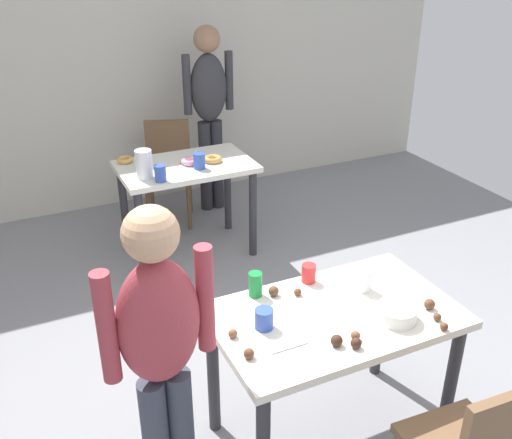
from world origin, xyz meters
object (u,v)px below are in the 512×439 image
object	(u,v)px
chair_far_table	(168,166)
dining_table_far	(186,180)
dining_table_near	(334,332)
person_adult_far	(209,103)
soda_can	(255,284)
mixing_bowl	(397,313)
person_girl_near	(161,350)
pitcher_far	(144,164)

from	to	relation	value
chair_far_table	dining_table_far	bearing A→B (deg)	-95.15
dining_table_near	person_adult_far	world-z (taller)	person_adult_far
person_adult_far	soda_can	world-z (taller)	person_adult_far
dining_table_near	soda_can	distance (m)	0.43
chair_far_table	mixing_bowl	size ratio (longest dim) A/B	4.84
mixing_bowl	soda_can	world-z (taller)	soda_can
chair_far_table	mixing_bowl	world-z (taller)	chair_far_table
chair_far_table	soda_can	distance (m)	2.52
person_girl_near	pitcher_far	size ratio (longest dim) A/B	7.30
dining_table_near	soda_can	size ratio (longest dim) A/B	9.20
soda_can	pitcher_far	bearing A→B (deg)	92.47
dining_table_near	mixing_bowl	size ratio (longest dim) A/B	6.24
mixing_bowl	person_girl_near	bearing A→B (deg)	176.20
dining_table_far	chair_far_table	world-z (taller)	chair_far_table
dining_table_far	person_girl_near	bearing A→B (deg)	-111.14
chair_far_table	pitcher_far	xyz separation A→B (m)	(-0.41, -0.80, 0.36)
chair_far_table	person_girl_near	size ratio (longest dim) A/B	0.58
dining_table_far	soda_can	bearing A→B (deg)	-98.59
dining_table_far	person_girl_near	xyz separation A→B (m)	(-0.84, -2.18, 0.27)
person_adult_far	mixing_bowl	size ratio (longest dim) A/B	9.08
dining_table_near	person_adult_far	distance (m)	2.86
dining_table_near	chair_far_table	xyz separation A→B (m)	(0.06, 2.76, -0.14)
person_adult_far	pitcher_far	bearing A→B (deg)	-134.18
person_girl_near	pitcher_far	world-z (taller)	person_girl_near
person_girl_near	soda_can	distance (m)	0.69
person_adult_far	dining_table_far	bearing A→B (deg)	-123.73
person_girl_near	pitcher_far	distance (m)	2.11
dining_table_far	mixing_bowl	xyz separation A→B (m)	(0.22, -2.26, 0.16)
person_adult_far	mixing_bowl	world-z (taller)	person_adult_far
dining_table_near	person_girl_near	bearing A→B (deg)	-173.81
dining_table_near	mixing_bowl	world-z (taller)	mixing_bowl
soda_can	pitcher_far	world-z (taller)	pitcher_far
soda_can	chair_far_table	bearing A→B (deg)	82.33
person_adult_far	mixing_bowl	distance (m)	2.98
dining_table_far	person_girl_near	distance (m)	2.36
person_adult_far	pitcher_far	distance (m)	1.18
dining_table_near	soda_can	world-z (taller)	soda_can
soda_can	pitcher_far	xyz separation A→B (m)	(-0.07, 1.68, 0.04)
mixing_bowl	pitcher_far	size ratio (longest dim) A/B	0.88
soda_can	person_adult_far	bearing A→B (deg)	73.51
mixing_bowl	pitcher_far	distance (m)	2.19
chair_far_table	soda_can	xyz separation A→B (m)	(-0.33, -2.48, 0.31)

